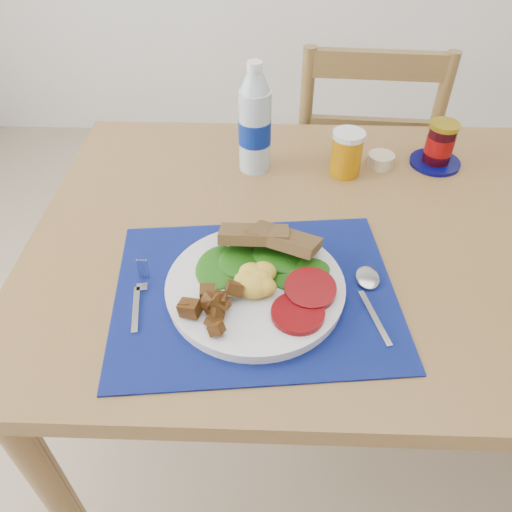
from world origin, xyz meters
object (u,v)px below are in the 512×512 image
at_px(water_bottle, 255,124).
at_px(chair_far, 360,151).
at_px(breakfast_plate, 252,285).
at_px(jam_on_saucer, 439,146).
at_px(juice_glass, 346,154).

bearing_deg(water_bottle, chair_far, 49.75).
relative_size(breakfast_plate, jam_on_saucer, 2.61).
relative_size(breakfast_plate, water_bottle, 1.22).
bearing_deg(jam_on_saucer, chair_far, 108.17).
bearing_deg(juice_glass, chair_far, 74.63).
distance_m(chair_far, breakfast_plate, 0.88).
bearing_deg(chair_far, water_bottle, 53.37).
bearing_deg(chair_far, breakfast_plate, 72.26).
relative_size(chair_far, breakfast_plate, 3.63).
height_order(water_bottle, juice_glass, water_bottle).
distance_m(chair_far, juice_glass, 0.47).
xyz_separation_m(breakfast_plate, jam_on_saucer, (0.43, 0.45, 0.02)).
distance_m(water_bottle, juice_glass, 0.22).
bearing_deg(breakfast_plate, juice_glass, 72.41).
distance_m(chair_far, water_bottle, 0.58).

